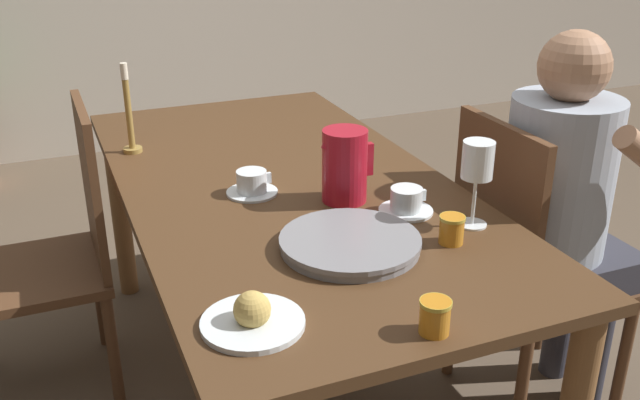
# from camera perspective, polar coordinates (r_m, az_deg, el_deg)

# --- Properties ---
(ground_plane) EXTENTS (20.00, 20.00, 0.00)m
(ground_plane) POSITION_cam_1_polar(r_m,az_deg,el_deg) (2.40, -2.48, -14.75)
(ground_plane) COLOR brown
(dining_table) EXTENTS (0.89, 1.76, 0.72)m
(dining_table) POSITION_cam_1_polar(r_m,az_deg,el_deg) (2.07, -2.78, -0.99)
(dining_table) COLOR #472D19
(dining_table) RESTS_ON ground_plane
(chair_person_side) EXTENTS (0.42, 0.42, 0.92)m
(chair_person_side) POSITION_cam_1_polar(r_m,az_deg,el_deg) (2.18, 15.99, -4.94)
(chair_person_side) COLOR #51331E
(chair_person_side) RESTS_ON ground_plane
(chair_opposite) EXTENTS (0.42, 0.42, 0.92)m
(chair_opposite) POSITION_cam_1_polar(r_m,az_deg,el_deg) (2.31, -20.20, -3.83)
(chair_opposite) COLOR #51331E
(chair_opposite) RESTS_ON ground_plane
(person_seated) EXTENTS (0.39, 0.41, 1.16)m
(person_seated) POSITION_cam_1_polar(r_m,az_deg,el_deg) (2.13, 19.03, 0.01)
(person_seated) COLOR #33333D
(person_seated) RESTS_ON ground_plane
(red_pitcher) EXTENTS (0.15, 0.12, 0.20)m
(red_pitcher) POSITION_cam_1_polar(r_m,az_deg,el_deg) (1.87, 1.98, 2.79)
(red_pitcher) COLOR #A31423
(red_pitcher) RESTS_ON dining_table
(wine_glass_water) EXTENTS (0.08, 0.08, 0.22)m
(wine_glass_water) POSITION_cam_1_polar(r_m,az_deg,el_deg) (1.75, 12.49, 2.86)
(wine_glass_water) COLOR white
(wine_glass_water) RESTS_ON dining_table
(teacup_near_person) EXTENTS (0.14, 0.14, 0.07)m
(teacup_near_person) POSITION_cam_1_polar(r_m,az_deg,el_deg) (1.84, 6.92, -0.16)
(teacup_near_person) COLOR silver
(teacup_near_person) RESTS_ON dining_table
(teacup_across) EXTENTS (0.14, 0.14, 0.07)m
(teacup_across) POSITION_cam_1_polar(r_m,az_deg,el_deg) (1.95, -5.47, 1.28)
(teacup_across) COLOR silver
(teacup_across) RESTS_ON dining_table
(serving_tray) EXTENTS (0.33, 0.33, 0.03)m
(serving_tray) POSITION_cam_1_polar(r_m,az_deg,el_deg) (1.65, 2.27, -3.50)
(serving_tray) COLOR gray
(serving_tray) RESTS_ON dining_table
(bread_plate) EXTENTS (0.20, 0.20, 0.07)m
(bread_plate) POSITION_cam_1_polar(r_m,az_deg,el_deg) (1.38, -5.42, -9.30)
(bread_plate) COLOR silver
(bread_plate) RESTS_ON dining_table
(jam_jar_amber) EXTENTS (0.06, 0.06, 0.07)m
(jam_jar_amber) POSITION_cam_1_polar(r_m,az_deg,el_deg) (1.36, 9.18, -9.08)
(jam_jar_amber) COLOR #C67A1E
(jam_jar_amber) RESTS_ON dining_table
(jam_jar_red) EXTENTS (0.06, 0.06, 0.07)m
(jam_jar_red) POSITION_cam_1_polar(r_m,az_deg,el_deg) (1.70, 10.49, -2.24)
(jam_jar_red) COLOR #C67A1E
(jam_jar_red) RESTS_ON dining_table
(candlestick_tall) EXTENTS (0.06, 0.06, 0.28)m
(candlestick_tall) POSITION_cam_1_polar(r_m,az_deg,el_deg) (2.31, -15.01, 6.27)
(candlestick_tall) COLOR olive
(candlestick_tall) RESTS_ON dining_table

